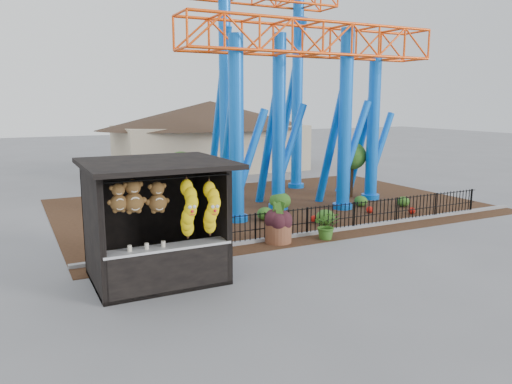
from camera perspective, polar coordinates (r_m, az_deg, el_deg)
name	(u,v)px	position (r m, az deg, el deg)	size (l,w,h in m)	color
ground	(279,275)	(13.54, 2.66, -9.40)	(120.00, 120.00, 0.00)	slate
mulch_bed	(269,206)	(22.16, 1.54, -1.56)	(18.00, 12.00, 0.02)	#331E11
curb	(336,230)	(18.02, 9.11, -4.30)	(18.00, 0.18, 0.12)	gray
prize_booth	(158,224)	(12.81, -11.16, -3.60)	(3.50, 3.40, 3.12)	black
picket_fence	(357,215)	(18.45, 11.42, -2.63)	(12.20, 0.06, 1.00)	black
roller_coaster	(290,58)	(22.51, 3.93, 15.07)	(11.00, 6.37, 10.82)	blue
terracotta_planter	(278,233)	(16.39, 2.57, -4.71)	(0.87, 0.87, 0.64)	brown
planter_foliage	(278,214)	(16.24, 2.58, -2.53)	(0.70, 0.70, 0.64)	black
potted_plant	(327,225)	(16.89, 8.09, -3.80)	(0.86, 0.75, 0.96)	#224F17
landscaping	(311,206)	(20.67, 6.27, -1.63)	(7.47, 3.91, 0.74)	#2E5C1B
pavilion	(211,124)	(33.47, -5.22, 7.70)	(15.00, 15.00, 4.80)	#BFAD8C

